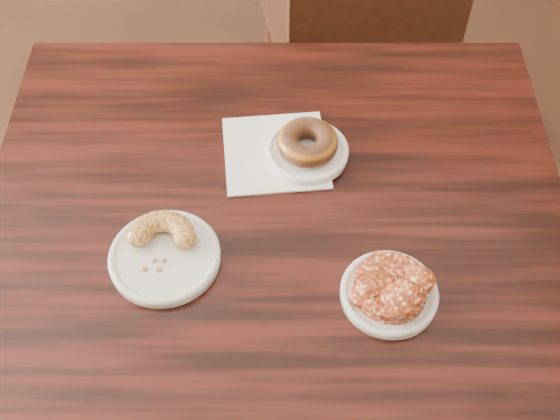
{
  "coord_description": "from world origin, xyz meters",
  "views": [
    {
      "loc": [
        0.3,
        -0.9,
        1.67
      ],
      "look_at": [
        0.27,
        -0.26,
        0.8
      ],
      "focal_mm": 45.0,
      "sensor_mm": 36.0,
      "label": 1
    }
  ],
  "objects_px": {
    "cafe_table": "(276,348)",
    "apple_fritter": "(391,286)",
    "chair_far": "(352,30)",
    "glazed_donut": "(308,142)",
    "cruller_fragment": "(163,249)"
  },
  "relations": [
    {
      "from": "chair_far",
      "to": "cruller_fragment",
      "type": "height_order",
      "value": "chair_far"
    },
    {
      "from": "chair_far",
      "to": "cruller_fragment",
      "type": "xyz_separation_m",
      "value": [
        -0.32,
        -0.93,
        0.33
      ]
    },
    {
      "from": "cruller_fragment",
      "to": "chair_far",
      "type": "bearing_deg",
      "value": 70.77
    },
    {
      "from": "cruller_fragment",
      "to": "apple_fritter",
      "type": "bearing_deg",
      "value": -7.87
    },
    {
      "from": "chair_far",
      "to": "cruller_fragment",
      "type": "distance_m",
      "value": 1.04
    },
    {
      "from": "glazed_donut",
      "to": "cruller_fragment",
      "type": "xyz_separation_m",
      "value": [
        -0.21,
        -0.22,
        -0.01
      ]
    },
    {
      "from": "chair_far",
      "to": "cafe_table",
      "type": "bearing_deg",
      "value": 66.42
    },
    {
      "from": "glazed_donut",
      "to": "chair_far",
      "type": "bearing_deg",
      "value": 81.12
    },
    {
      "from": "glazed_donut",
      "to": "cruller_fragment",
      "type": "bearing_deg",
      "value": -133.83
    },
    {
      "from": "apple_fritter",
      "to": "cafe_table",
      "type": "bearing_deg",
      "value": 154.86
    },
    {
      "from": "cafe_table",
      "to": "cruller_fragment",
      "type": "relative_size",
      "value": 7.99
    },
    {
      "from": "cafe_table",
      "to": "glazed_donut",
      "type": "relative_size",
      "value": 9.21
    },
    {
      "from": "glazed_donut",
      "to": "apple_fritter",
      "type": "xyz_separation_m",
      "value": [
        0.13,
        -0.27,
        -0.0
      ]
    },
    {
      "from": "glazed_donut",
      "to": "apple_fritter",
      "type": "distance_m",
      "value": 0.3
    },
    {
      "from": "cafe_table",
      "to": "apple_fritter",
      "type": "height_order",
      "value": "apple_fritter"
    }
  ]
}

